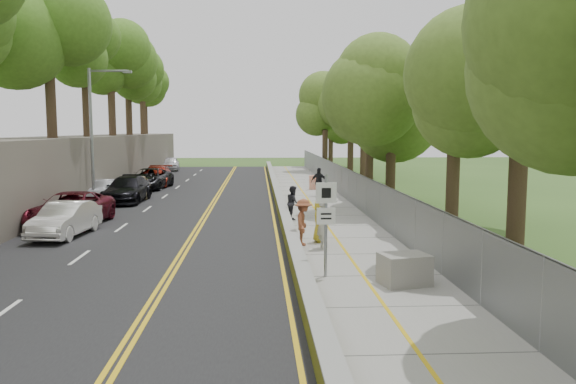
{
  "coord_description": "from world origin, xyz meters",
  "views": [
    {
      "loc": [
        -0.97,
        -19.51,
        4.47
      ],
      "look_at": [
        0.5,
        8.0,
        1.4
      ],
      "focal_mm": 35.0,
      "sensor_mm": 36.0,
      "label": 1
    }
  ],
  "objects_px": {
    "concrete_block": "(404,269)",
    "car_1": "(65,219)",
    "construction_barrel": "(313,182)",
    "signpost": "(326,214)",
    "car_2": "(71,209)",
    "person_far": "(319,182)",
    "painter_0": "(320,221)",
    "streetlight": "(95,127)"
  },
  "relations": [
    {
      "from": "construction_barrel",
      "to": "concrete_block",
      "type": "relative_size",
      "value": 0.78
    },
    {
      "from": "car_2",
      "to": "painter_0",
      "type": "relative_size",
      "value": 3.38
    },
    {
      "from": "construction_barrel",
      "to": "person_far",
      "type": "distance_m",
      "value": 4.32
    },
    {
      "from": "person_far",
      "to": "car_1",
      "type": "bearing_deg",
      "value": 66.53
    },
    {
      "from": "signpost",
      "to": "person_far",
      "type": "relative_size",
      "value": 1.63
    },
    {
      "from": "car_1",
      "to": "construction_barrel",
      "type": "bearing_deg",
      "value": 61.51
    },
    {
      "from": "signpost",
      "to": "car_1",
      "type": "distance_m",
      "value": 12.32
    },
    {
      "from": "signpost",
      "to": "streetlight",
      "type": "bearing_deg",
      "value": 124.08
    },
    {
      "from": "concrete_block",
      "to": "person_far",
      "type": "relative_size",
      "value": 0.7
    },
    {
      "from": "concrete_block",
      "to": "person_far",
      "type": "distance_m",
      "value": 21.49
    },
    {
      "from": "concrete_block",
      "to": "car_1",
      "type": "relative_size",
      "value": 0.31
    },
    {
      "from": "signpost",
      "to": "car_2",
      "type": "bearing_deg",
      "value": 138.19
    },
    {
      "from": "streetlight",
      "to": "person_far",
      "type": "xyz_separation_m",
      "value": [
        13.54,
        3.49,
        -3.64
      ]
    },
    {
      "from": "concrete_block",
      "to": "car_1",
      "type": "height_order",
      "value": "car_1"
    },
    {
      "from": "construction_barrel",
      "to": "painter_0",
      "type": "height_order",
      "value": "painter_0"
    },
    {
      "from": "person_far",
      "to": "construction_barrel",
      "type": "bearing_deg",
      "value": -72.13
    },
    {
      "from": "car_1",
      "to": "person_far",
      "type": "xyz_separation_m",
      "value": [
        12.08,
        13.48,
        0.24
      ]
    },
    {
      "from": "car_2",
      "to": "signpost",
      "type": "bearing_deg",
      "value": -37.82
    },
    {
      "from": "construction_barrel",
      "to": "car_1",
      "type": "xyz_separation_m",
      "value": [
        -12.12,
        -17.77,
        0.19
      ]
    },
    {
      "from": "construction_barrel",
      "to": "person_far",
      "type": "relative_size",
      "value": 0.54
    },
    {
      "from": "signpost",
      "to": "painter_0",
      "type": "relative_size",
      "value": 1.87
    },
    {
      "from": "concrete_block",
      "to": "car_1",
      "type": "bearing_deg",
      "value": 146.72
    },
    {
      "from": "streetlight",
      "to": "construction_barrel",
      "type": "xyz_separation_m",
      "value": [
        13.58,
        7.78,
        -4.08
      ]
    },
    {
      "from": "car_2",
      "to": "concrete_block",
      "type": "bearing_deg",
      "value": -35.39
    },
    {
      "from": "streetlight",
      "to": "signpost",
      "type": "bearing_deg",
      "value": -55.92
    },
    {
      "from": "signpost",
      "to": "car_2",
      "type": "height_order",
      "value": "signpost"
    },
    {
      "from": "construction_barrel",
      "to": "concrete_block",
      "type": "bearing_deg",
      "value": -89.82
    },
    {
      "from": "car_1",
      "to": "painter_0",
      "type": "distance_m",
      "value": 10.6
    },
    {
      "from": "person_far",
      "to": "signpost",
      "type": "bearing_deg",
      "value": 102.75
    },
    {
      "from": "streetlight",
      "to": "person_far",
      "type": "height_order",
      "value": "streetlight"
    },
    {
      "from": "painter_0",
      "to": "person_far",
      "type": "xyz_separation_m",
      "value": [
        1.63,
        15.25,
        0.12
      ]
    },
    {
      "from": "signpost",
      "to": "painter_0",
      "type": "xyz_separation_m",
      "value": [
        0.4,
        5.25,
        -1.08
      ]
    },
    {
      "from": "car_1",
      "to": "person_far",
      "type": "bearing_deg",
      "value": 53.93
    },
    {
      "from": "construction_barrel",
      "to": "car_1",
      "type": "distance_m",
      "value": 21.51
    },
    {
      "from": "construction_barrel",
      "to": "person_far",
      "type": "height_order",
      "value": "person_far"
    },
    {
      "from": "signpost",
      "to": "construction_barrel",
      "type": "xyz_separation_m",
      "value": [
        2.07,
        24.8,
        -1.4
      ]
    },
    {
      "from": "car_2",
      "to": "construction_barrel",
      "type": "bearing_deg",
      "value": 54.26
    },
    {
      "from": "streetlight",
      "to": "concrete_block",
      "type": "bearing_deg",
      "value": -52.8
    },
    {
      "from": "streetlight",
      "to": "person_far",
      "type": "bearing_deg",
      "value": 14.43
    },
    {
      "from": "concrete_block",
      "to": "painter_0",
      "type": "distance_m",
      "value": 6.49
    },
    {
      "from": "car_2",
      "to": "streetlight",
      "type": "bearing_deg",
      "value": 100.66
    },
    {
      "from": "painter_0",
      "to": "construction_barrel",
      "type": "bearing_deg",
      "value": -2.05
    }
  ]
}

